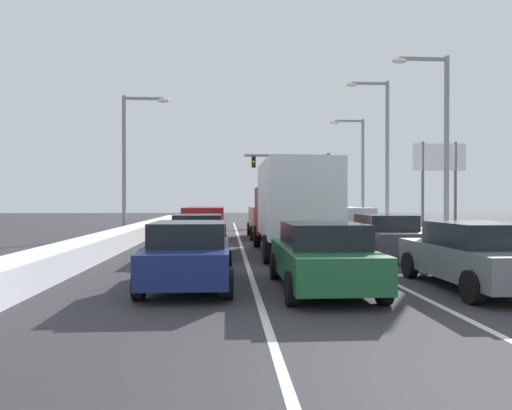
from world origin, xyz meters
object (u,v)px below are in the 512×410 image
object	(u,v)px
sedan_gray_right_lane_nearest	(475,255)
street_lamp_left_mid	(131,152)
street_lamp_right_far	(358,163)
street_lamp_right_near	(439,133)
street_lamp_right_mid	(382,144)
suv_silver_right_lane_third	(343,220)
roadside_sign_right	(439,167)
traffic_light_gantry	(302,172)
suv_red_left_lane_third	(205,220)
suv_tan_center_lane_third	(268,219)
sedan_charcoal_right_lane_second	(384,236)
sedan_green_center_lane_nearest	(322,256)
sedan_navy_left_lane_nearest	(190,254)
sedan_black_left_lane_second	(199,235)
box_truck_center_lane_second	(292,203)

from	to	relation	value
sedan_gray_right_lane_nearest	street_lamp_left_mid	distance (m)	20.35
street_lamp_right_far	street_lamp_right_near	bearing A→B (deg)	-91.79
street_lamp_right_mid	street_lamp_left_mid	bearing A→B (deg)	-176.04
sedan_gray_right_lane_nearest	suv_silver_right_lane_third	bearing A→B (deg)	88.97
sedan_gray_right_lane_nearest	street_lamp_right_mid	xyz separation A→B (m)	(3.80, 17.65, 4.70)
sedan_gray_right_lane_nearest	roadside_sign_right	world-z (taller)	roadside_sign_right
street_lamp_right_mid	traffic_light_gantry	bearing A→B (deg)	102.39
sedan_gray_right_lane_nearest	suv_red_left_lane_third	size ratio (longest dim) A/B	0.92
suv_silver_right_lane_third	suv_tan_center_lane_third	bearing A→B (deg)	150.18
sedan_charcoal_right_lane_second	sedan_green_center_lane_nearest	distance (m)	6.85
sedan_navy_left_lane_nearest	sedan_black_left_lane_second	distance (m)	5.90
sedan_gray_right_lane_nearest	suv_tan_center_lane_third	bearing A→B (deg)	102.55
roadside_sign_right	traffic_light_gantry	bearing A→B (deg)	113.88
suv_red_left_lane_third	roadside_sign_right	world-z (taller)	roadside_sign_right
suv_silver_right_lane_third	box_truck_center_lane_second	world-z (taller)	box_truck_center_lane_second
sedan_gray_right_lane_nearest	street_lamp_left_mid	world-z (taller)	street_lamp_left_mid
sedan_black_left_lane_second	street_lamp_left_mid	world-z (taller)	street_lamp_left_mid
sedan_navy_left_lane_nearest	suv_red_left_lane_third	bearing A→B (deg)	91.15
sedan_navy_left_lane_nearest	street_lamp_right_mid	distance (m)	20.32
suv_silver_right_lane_third	street_lamp_right_mid	size ratio (longest dim) A/B	0.53
box_truck_center_lane_second	sedan_navy_left_lane_nearest	world-z (taller)	box_truck_center_lane_second
sedan_charcoal_right_lane_second	suv_red_left_lane_third	bearing A→B (deg)	130.62
sedan_green_center_lane_nearest	box_truck_center_lane_second	distance (m)	6.95
suv_silver_right_lane_third	street_lamp_right_near	xyz separation A→B (m)	(3.72, -2.67, 4.06)
roadside_sign_right	street_lamp_right_near	bearing A→B (deg)	-115.02
street_lamp_right_far	street_lamp_left_mid	size ratio (longest dim) A/B	1.04
street_lamp_left_mid	roadside_sign_right	world-z (taller)	street_lamp_left_mid
suv_red_left_lane_third	traffic_light_gantry	bearing A→B (deg)	65.01
sedan_gray_right_lane_nearest	street_lamp_right_mid	size ratio (longest dim) A/B	0.49
sedan_gray_right_lane_nearest	suv_silver_right_lane_third	size ratio (longest dim) A/B	0.92
sedan_black_left_lane_second	street_lamp_right_near	world-z (taller)	street_lamp_right_near
suv_silver_right_lane_third	sedan_green_center_lane_nearest	bearing A→B (deg)	-106.10
sedan_green_center_lane_nearest	roadside_sign_right	size ratio (longest dim) A/B	0.82
suv_silver_right_lane_third	suv_red_left_lane_third	bearing A→B (deg)	173.46
roadside_sign_right	suv_silver_right_lane_third	bearing A→B (deg)	-150.41
street_lamp_right_near	suv_tan_center_lane_third	bearing A→B (deg)	147.14
suv_silver_right_lane_third	street_lamp_left_mid	xyz separation A→B (m)	(-11.27, 3.61, 3.75)
suv_silver_right_lane_third	street_lamp_right_far	xyz separation A→B (m)	(4.18, 11.94, 3.91)
suv_tan_center_lane_third	street_lamp_right_near	distance (m)	9.61
sedan_green_center_lane_nearest	street_lamp_right_mid	distance (m)	19.60
sedan_green_center_lane_nearest	box_truck_center_lane_second	xyz separation A→B (m)	(0.30, 6.85, 1.14)
sedan_green_center_lane_nearest	traffic_light_gantry	distance (m)	30.90
sedan_gray_right_lane_nearest	suv_tan_center_lane_third	size ratio (longest dim) A/B	0.92
suv_red_left_lane_third	street_lamp_right_far	size ratio (longest dim) A/B	0.59
street_lamp_right_far	street_lamp_left_mid	distance (m)	17.56
sedan_charcoal_right_lane_second	street_lamp_right_far	distance (m)	19.91
sedan_charcoal_right_lane_second	suv_tan_center_lane_third	world-z (taller)	suv_tan_center_lane_third
street_lamp_right_near	sedan_green_center_lane_nearest	bearing A→B (deg)	-126.00
suv_silver_right_lane_third	street_lamp_right_near	distance (m)	6.12
suv_silver_right_lane_third	box_truck_center_lane_second	distance (m)	7.04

